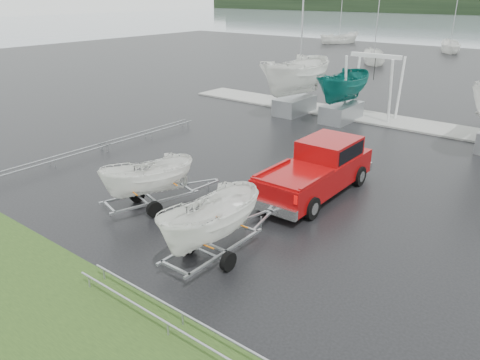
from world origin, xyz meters
TOP-DOWN VIEW (x-y plane):
  - ground_plane at (0.00, 0.00)m, footprint 120.00×120.00m
  - grass_verge at (0.00, -11.00)m, footprint 40.00×40.00m
  - dock at (0.00, 13.00)m, footprint 30.00×3.00m
  - pickup_truck at (2.45, 0.22)m, footprint 2.39×6.34m
  - trailer_hitched at (2.51, -6.46)m, footprint 1.79×3.61m
  - trailer_parked at (-1.81, -5.18)m, footprint 2.17×3.79m
  - boat_hoist at (-0.99, 13.00)m, footprint 3.30×2.18m
  - keelboat_0 at (-5.54, 11.00)m, footprint 2.66×3.20m
  - keelboat_1 at (-2.15, 11.20)m, footprint 2.07×3.20m
  - mast_rack_0 at (-9.00, 1.00)m, footprint 0.56×6.50m
  - mast_rack_1 at (-9.00, -5.00)m, footprint 0.56×6.50m
  - mast_rack_2 at (4.00, -9.50)m, footprint 7.00×0.56m
  - moored_boat_0 at (-11.11, 36.61)m, footprint 3.17×3.19m
  - moored_boat_1 at (-7.48, 53.32)m, footprint 3.09×3.13m
  - moored_boat_4 at (-24.79, 54.65)m, footprint 3.58×3.60m

SIDE VIEW (x-z plane):
  - ground_plane at x=0.00m, z-range 0.00..0.00m
  - grass_verge at x=0.00m, z-range 0.00..0.00m
  - moored_boat_4 at x=-24.79m, z-range -5.71..5.72m
  - moored_boat_1 at x=-7.48m, z-range -5.57..5.58m
  - moored_boat_0 at x=-11.11m, z-range -5.52..5.53m
  - dock at x=0.00m, z-range -0.01..0.11m
  - mast_rack_0 at x=-9.00m, z-range 0.32..0.38m
  - mast_rack_1 at x=-9.00m, z-range 0.32..0.38m
  - mast_rack_2 at x=4.00m, z-range 0.32..0.38m
  - pickup_truck at x=2.45m, z-range 0.05..2.15m
  - trailer_parked at x=-1.81m, z-range 0.20..4.47m
  - trailer_hitched at x=2.51m, z-range 0.21..4.89m
  - boat_hoist at x=-0.99m, z-range 0.61..4.73m
  - keelboat_1 at x=-2.15m, z-range -0.08..6.51m
  - keelboat_0 at x=-5.54m, z-range -1.18..9.66m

